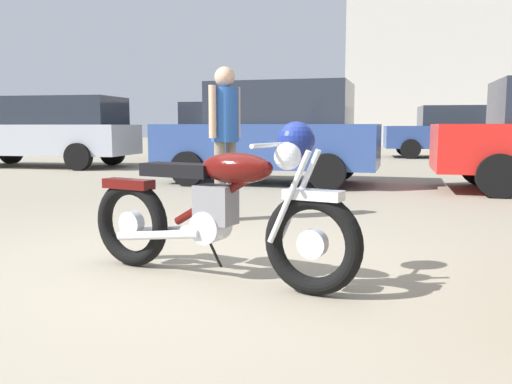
{
  "coord_description": "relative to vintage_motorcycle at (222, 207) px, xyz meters",
  "views": [
    {
      "loc": [
        1.44,
        -3.47,
        1.03
      ],
      "look_at": [
        0.3,
        0.91,
        0.47
      ],
      "focal_mm": 37.51,
      "sensor_mm": 36.0,
      "label": 1
    }
  ],
  "objects": [
    {
      "name": "red_hatchback_near",
      "position": [
        -3.73,
        12.54,
        0.45
      ],
      "size": [
        4.83,
        2.28,
        1.74
      ],
      "rotation": [
        0.0,
        0.0,
        3.23
      ],
      "color": "black",
      "rests_on": "ground_plane"
    },
    {
      "name": "white_estate_far",
      "position": [
        -1.04,
        6.0,
        0.43
      ],
      "size": [
        3.93,
        1.89,
        1.78
      ],
      "rotation": [
        0.0,
        0.0,
        3.12
      ],
      "color": "black",
      "rests_on": "ground_plane"
    },
    {
      "name": "blue_hatchback_right",
      "position": [
        2.83,
        15.13,
        0.34
      ],
      "size": [
        4.33,
        2.18,
        1.67
      ],
      "rotation": [
        0.0,
        0.0,
        0.08
      ],
      "color": "black",
      "rests_on": "ground_plane"
    },
    {
      "name": "ground_plane",
      "position": [
        -0.33,
        0.11,
        -0.49
      ],
      "size": [
        80.0,
        80.0,
        0.0
      ],
      "primitive_type": "plane",
      "color": "gray"
    },
    {
      "name": "dark_sedan_left",
      "position": [
        -7.46,
        8.38,
        0.45
      ],
      "size": [
        4.81,
        2.2,
        1.74
      ],
      "rotation": [
        0.0,
        0.0,
        3.21
      ],
      "color": "black",
      "rests_on": "ground_plane"
    },
    {
      "name": "vintage_motorcycle",
      "position": [
        0.0,
        0.0,
        0.0
      ],
      "size": [
        2.04,
        0.73,
        1.07
      ],
      "rotation": [
        0.0,
        0.0,
        -0.25
      ],
      "color": "black",
      "rests_on": "ground_plane"
    },
    {
      "name": "bystander",
      "position": [
        -0.68,
        2.18,
        0.53
      ],
      "size": [
        0.3,
        0.42,
        1.66
      ],
      "rotation": [
        0.0,
        0.0,
        2.7
      ],
      "color": "#706656",
      "rests_on": "ground_plane"
    },
    {
      "name": "industrial_building",
      "position": [
        5.12,
        32.12,
        4.54
      ],
      "size": [
        14.82,
        10.77,
        19.79
      ],
      "rotation": [
        0.0,
        0.0,
        0.04
      ],
      "color": "beige",
      "rests_on": "ground_plane"
    }
  ]
}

